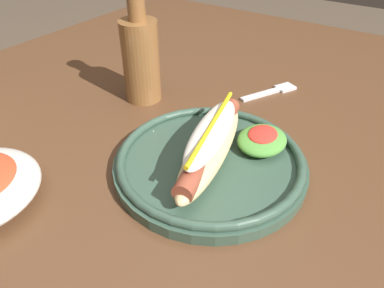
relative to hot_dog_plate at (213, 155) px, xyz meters
name	(u,v)px	position (x,y,z in m)	size (l,w,h in m)	color
dining_table	(140,197)	(-0.04, 0.10, -0.10)	(1.50, 1.08, 0.74)	#51331E
hot_dog_plate	(213,155)	(0.00, 0.00, 0.00)	(0.27, 0.27, 0.08)	#334C3D
fork	(272,91)	(0.25, 0.02, -0.02)	(0.12, 0.07, 0.00)	silver
glass_bottle	(141,56)	(0.10, 0.21, 0.06)	(0.06, 0.06, 0.21)	brown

